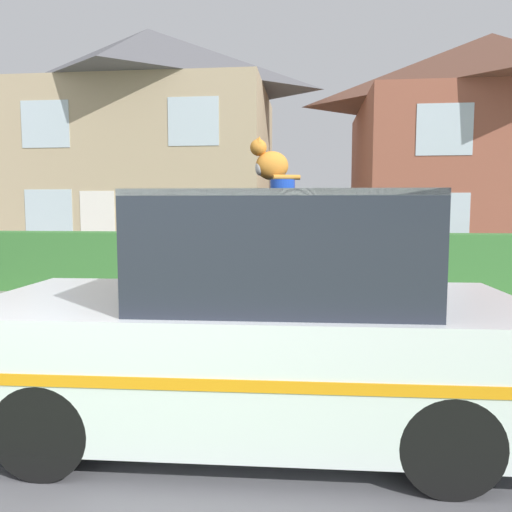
{
  "coord_description": "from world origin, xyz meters",
  "views": [
    {
      "loc": [
        1.16,
        -1.43,
        1.63
      ],
      "look_at": [
        0.53,
        4.53,
        1.05
      ],
      "focal_mm": 35.0,
      "sensor_mm": 36.0,
      "label": 1
    }
  ],
  "objects_px": {
    "house_right": "(487,146)",
    "house_left": "(150,143)",
    "cat": "(269,163)",
    "police_car": "(260,323)"
  },
  "relations": [
    {
      "from": "police_car",
      "to": "cat",
      "type": "distance_m",
      "value": 1.15
    },
    {
      "from": "house_left",
      "to": "house_right",
      "type": "distance_m",
      "value": 10.81
    },
    {
      "from": "house_left",
      "to": "police_car",
      "type": "bearing_deg",
      "value": -68.95
    },
    {
      "from": "police_car",
      "to": "house_left",
      "type": "relative_size",
      "value": 0.48
    },
    {
      "from": "cat",
      "to": "police_car",
      "type": "bearing_deg",
      "value": 14.27
    },
    {
      "from": "police_car",
      "to": "house_right",
      "type": "bearing_deg",
      "value": -115.89
    },
    {
      "from": "cat",
      "to": "house_left",
      "type": "bearing_deg",
      "value": -86.81
    },
    {
      "from": "cat",
      "to": "house_left",
      "type": "height_order",
      "value": "house_left"
    },
    {
      "from": "police_car",
      "to": "cat",
      "type": "relative_size",
      "value": 10.83
    },
    {
      "from": "house_right",
      "to": "house_left",
      "type": "bearing_deg",
      "value": -178.16
    }
  ]
}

